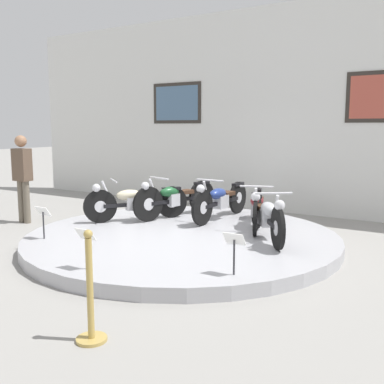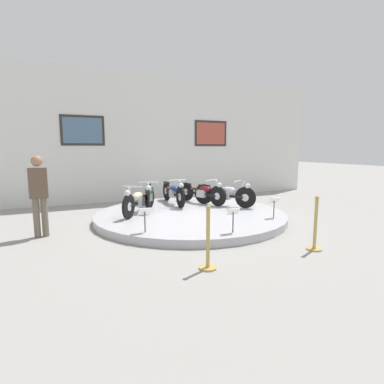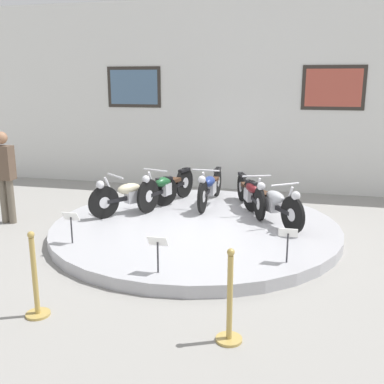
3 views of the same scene
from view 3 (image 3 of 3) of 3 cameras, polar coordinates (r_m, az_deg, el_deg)
ground_plane at (r=8.05m, az=0.44°, el=-5.21°), size 60.00×60.00×0.00m
display_platform at (r=8.02m, az=0.44°, el=-4.59°), size 5.05×5.05×0.18m
back_wall at (r=11.14m, az=4.74°, el=11.95°), size 14.00×0.22×4.52m
motorcycle_cream at (r=8.62m, az=-7.44°, el=-0.19°), size 1.24×1.58×0.78m
motorcycle_green at (r=9.08m, az=-3.29°, el=0.74°), size 0.69×1.93×0.80m
motorcycle_blue at (r=9.13m, az=2.30°, el=0.79°), size 0.54×1.99×0.79m
motorcycle_maroon at (r=8.75m, az=7.47°, el=0.02°), size 0.78×1.84×0.78m
motorcycle_silver at (r=8.08m, az=10.11°, el=-1.21°), size 1.21×1.62×0.78m
info_placard_front_left at (r=7.17m, az=-15.12°, el=-3.52°), size 0.26×0.11×0.51m
info_placard_front_centre at (r=5.89m, az=-4.39°, el=-6.88°), size 0.26×0.11×0.51m
info_placard_front_right at (r=6.33m, az=12.08°, el=-5.66°), size 0.26×0.11×0.51m
visitor_standing at (r=9.07m, az=-22.71°, el=2.39°), size 0.36×0.23×1.74m
stanchion_post_left_of_entry at (r=5.53m, az=-19.23°, el=-11.42°), size 0.28×0.28×1.02m
stanchion_post_right_of_entry at (r=4.79m, az=4.79°, el=-14.78°), size 0.28×0.28×1.02m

